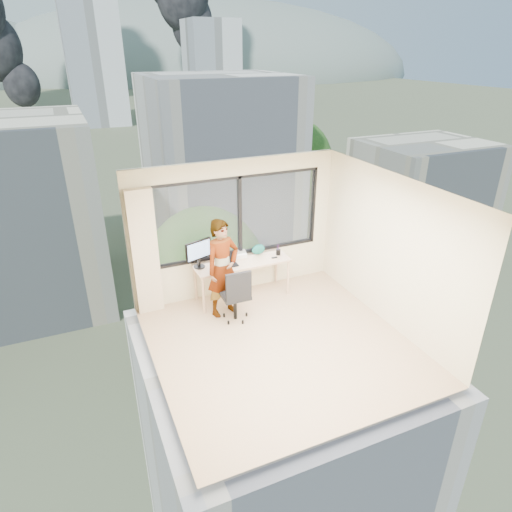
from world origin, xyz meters
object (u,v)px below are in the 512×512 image
person (223,268)px  handbag (258,249)px  monitor (199,254)px  game_console (238,254)px  laptop (228,260)px  desk (242,279)px  chair (235,293)px

person → handbag: person is taller
handbag → person: bearing=-138.7°
person → monitor: size_ratio=3.35×
person → handbag: bearing=14.9°
game_console → handbag: (0.40, -0.07, 0.06)m
handbag → laptop: bearing=-152.4°
desk → game_console: game_console is taller
desk → laptop: (-0.28, -0.05, 0.48)m
chair → desk: bearing=60.4°
laptop → chair: bearing=-101.1°
desk → handbag: bearing=23.3°
person → chair: bearing=-85.8°
game_console → laptop: 0.43m
desk → chair: 0.80m
chair → laptop: (0.12, 0.63, 0.34)m
desk → handbag: (0.41, 0.18, 0.48)m
game_console → laptop: bearing=-123.1°
monitor → person: bearing=-78.4°
desk → game_console: (0.01, 0.25, 0.41)m
monitor → handbag: 1.23m
chair → handbag: chair is taller
monitor → game_console: 0.86m
person → monitor: bearing=103.8°
person → laptop: bearing=39.6°
desk → chair: (-0.41, -0.68, 0.14)m
desk → person: bearing=-142.8°
desk → monitor: size_ratio=3.37×
game_console → laptop: size_ratio=0.93×
monitor → game_console: (0.81, 0.16, -0.23)m
handbag → desk: bearing=-147.0°
person → handbag: size_ratio=6.78×
laptop → handbag: (0.70, 0.22, -0.00)m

